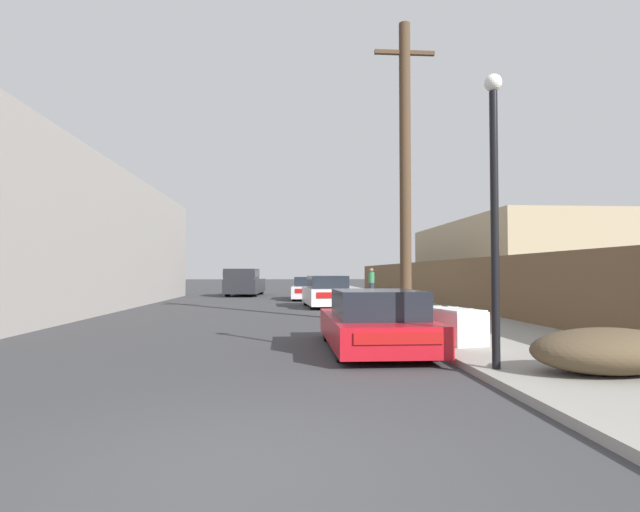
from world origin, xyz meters
The scene contains 14 objects.
ground_plane centered at (0.00, 0.00, 0.00)m, with size 220.00×220.00×0.00m, color #38383A.
sidewalk_curb centered at (5.30, 23.50, 0.06)m, with size 4.20×63.00×0.12m, color gray.
discarded_fridge centered at (3.77, 6.19, 0.46)m, with size 1.08×1.75×0.71m.
parked_sports_car_red centered at (2.17, 5.96, 0.55)m, with size 1.85×4.26×1.19m.
car_parked_mid centered at (2.26, 18.21, 0.65)m, with size 2.03×4.33×1.39m.
car_parked_far centered at (1.81, 24.39, 0.60)m, with size 2.15×4.58×1.29m.
pickup_truck centered at (-2.24, 29.18, 0.88)m, with size 2.44×5.53×1.77m.
utility_pole centered at (3.94, 10.59, 4.63)m, with size 1.80×0.33×8.83m.
street_lamp centered at (3.50, 3.35, 2.68)m, with size 0.26×0.26×4.38m.
brush_pile centered at (4.88, 2.87, 0.44)m, with size 2.16×1.30×0.64m.
wooden_fence centered at (7.25, 19.41, 1.09)m, with size 0.08×37.89×1.94m, color brown.
building_left_block centered at (-9.61, 17.61, 2.88)m, with size 7.00×23.97×5.76m, color gray.
building_right_house centered at (12.72, 23.80, 2.18)m, with size 6.00×14.81×4.36m, color tan.
pedestrian centered at (5.47, 25.05, 0.98)m, with size 0.34×0.34×1.67m.
Camera 1 is at (0.40, -3.80, 1.53)m, focal length 28.00 mm.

